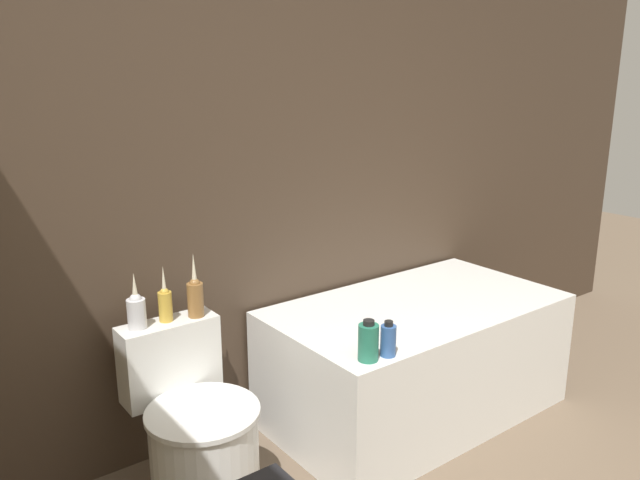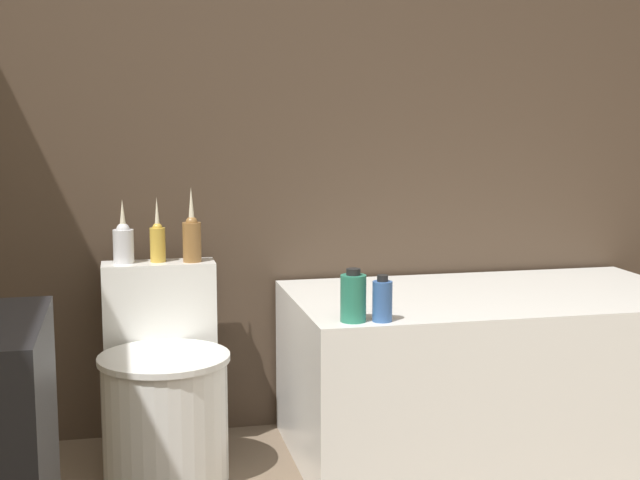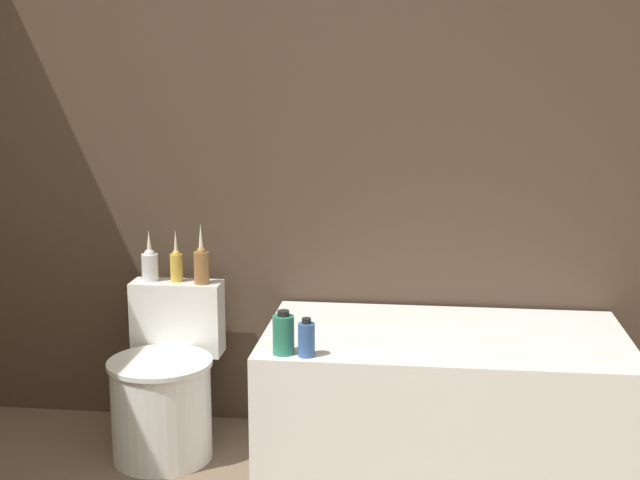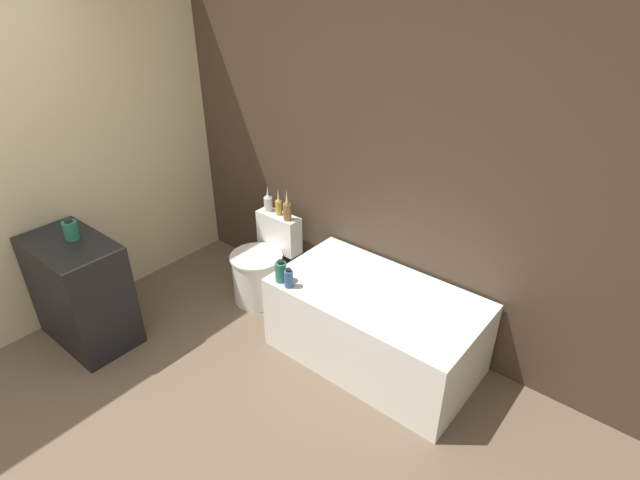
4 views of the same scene
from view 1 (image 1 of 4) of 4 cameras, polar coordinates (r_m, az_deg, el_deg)
name	(u,v)px [view 1 (image 1 of 4)]	position (r m, az deg, el deg)	size (l,w,h in m)	color
wall_back_tiled	(218,157)	(2.74, -9.35, 7.50)	(6.40, 0.06, 2.60)	#423326
bathtub	(415,358)	(3.16, 8.69, -10.58)	(1.43, 0.79, 0.58)	white
toilet	(198,438)	(2.59, -11.10, -17.36)	(0.43, 0.57, 0.69)	white
vase_gold	(136,310)	(2.52, -16.45, -6.13)	(0.07, 0.07, 0.23)	silver
vase_silver	(165,303)	(2.56, -13.98, -5.59)	(0.05, 0.05, 0.23)	gold
vase_bronze	(195,295)	(2.58, -11.34, -4.99)	(0.07, 0.07, 0.27)	olive
shampoo_bottle_tall	(368,342)	(2.42, 4.44, -9.27)	(0.08, 0.08, 0.17)	#267259
shampoo_bottle_short	(388,340)	(2.47, 6.26, -9.08)	(0.06, 0.06, 0.14)	#335999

